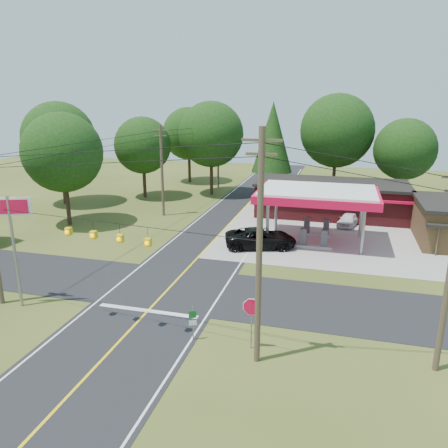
% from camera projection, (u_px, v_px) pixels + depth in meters
% --- Properties ---
extents(ground, '(120.00, 120.00, 0.00)m').
position_uv_depth(ground, '(170.00, 288.00, 30.26)').
color(ground, '#3A491A').
rests_on(ground, ground).
extents(main_highway, '(8.00, 120.00, 0.02)m').
position_uv_depth(main_highway, '(170.00, 288.00, 30.26)').
color(main_highway, black).
rests_on(main_highway, ground).
extents(cross_road, '(70.00, 7.00, 0.02)m').
position_uv_depth(cross_road, '(170.00, 287.00, 30.25)').
color(cross_road, black).
rests_on(cross_road, ground).
extents(lane_center_yellow, '(0.15, 110.00, 0.00)m').
position_uv_depth(lane_center_yellow, '(170.00, 287.00, 30.25)').
color(lane_center_yellow, yellow).
rests_on(lane_center_yellow, main_highway).
extents(gas_canopy, '(10.60, 7.40, 4.88)m').
position_uv_depth(gas_canopy, '(317.00, 196.00, 38.86)').
color(gas_canopy, gray).
rests_on(gas_canopy, ground).
extents(convenience_store, '(16.40, 7.55, 3.80)m').
position_uv_depth(convenience_store, '(331.00, 198.00, 48.52)').
color(convenience_store, maroon).
rests_on(convenience_store, ground).
extents(utility_pole_near_right, '(1.80, 0.30, 11.50)m').
position_uv_depth(utility_pole_near_right, '(259.00, 248.00, 20.23)').
color(utility_pole_near_right, '#473828').
rests_on(utility_pole_near_right, ground).
extents(utility_pole_far_left, '(1.80, 0.30, 10.00)m').
position_uv_depth(utility_pole_far_left, '(162.00, 169.00, 47.51)').
color(utility_pole_far_left, '#473828').
rests_on(utility_pole_far_left, ground).
extents(utility_pole_north, '(0.30, 0.30, 9.50)m').
position_uv_depth(utility_pole_north, '(218.00, 155.00, 63.02)').
color(utility_pole_north, '#473828').
rests_on(utility_pole_north, ground).
extents(overhead_beacons, '(17.04, 2.04, 1.03)m').
position_uv_depth(overhead_beacons, '(106.00, 224.00, 23.22)').
color(overhead_beacons, black).
rests_on(overhead_beacons, ground).
extents(treeline_backdrop, '(70.27, 51.59, 13.30)m').
position_uv_depth(treeline_backdrop, '(253.00, 145.00, 50.23)').
color(treeline_backdrop, '#332316').
rests_on(treeline_backdrop, ground).
extents(suv_car, '(7.74, 7.74, 1.72)m').
position_uv_depth(suv_car, '(261.00, 238.00, 38.16)').
color(suv_car, black).
rests_on(suv_car, ground).
extents(sedan_car, '(4.95, 4.95, 1.35)m').
position_uv_depth(sedan_car, '(349.00, 219.00, 44.74)').
color(sedan_car, white).
rests_on(sedan_car, ground).
extents(big_stop_sign, '(2.51, 0.97, 7.12)m').
position_uv_depth(big_stop_sign, '(11.00, 225.00, 26.15)').
color(big_stop_sign, gray).
rests_on(big_stop_sign, ground).
extents(octagonal_stop_sign, '(0.99, 0.12, 2.89)m').
position_uv_depth(octagonal_stop_sign, '(252.00, 311.00, 22.31)').
color(octagonal_stop_sign, gray).
rests_on(octagonal_stop_sign, ground).
extents(route_sign_post, '(0.39, 0.18, 2.01)m').
position_uv_depth(route_sign_post, '(193.00, 320.00, 23.39)').
color(route_sign_post, gray).
rests_on(route_sign_post, ground).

